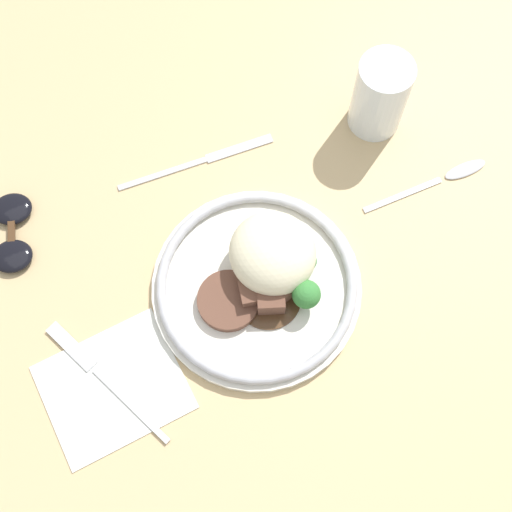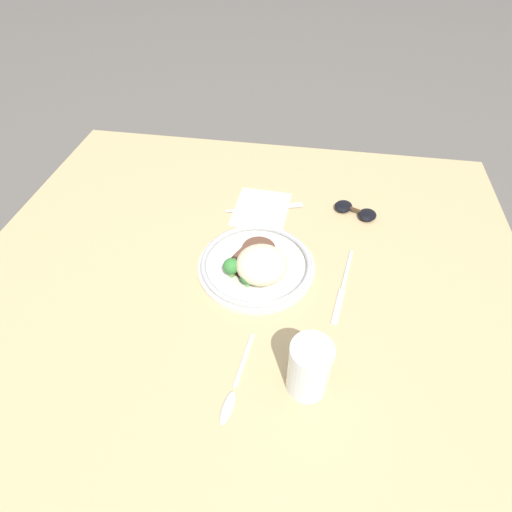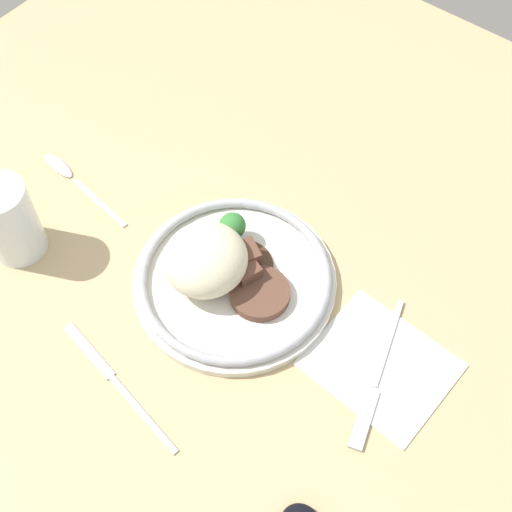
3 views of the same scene
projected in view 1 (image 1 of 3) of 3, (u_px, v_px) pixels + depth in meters
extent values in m
plane|color=#5B5651|center=(299.00, 292.00, 0.88)|extent=(8.00, 8.00, 0.00)
cube|color=tan|center=(300.00, 287.00, 0.86)|extent=(1.11, 1.17, 0.04)
cube|color=silver|center=(113.00, 387.00, 0.80)|extent=(0.16, 0.14, 0.00)
cylinder|color=silver|center=(257.00, 287.00, 0.84)|extent=(0.25, 0.25, 0.01)
torus|color=#B2B2B7|center=(257.00, 284.00, 0.82)|extent=(0.23, 0.23, 0.01)
ellipsoid|color=beige|center=(273.00, 253.00, 0.81)|extent=(0.10, 0.10, 0.07)
cylinder|color=brown|center=(228.00, 301.00, 0.82)|extent=(0.07, 0.07, 0.01)
cylinder|color=#472D19|center=(269.00, 299.00, 0.82)|extent=(0.08, 0.08, 0.00)
cube|color=brown|center=(283.00, 285.00, 0.81)|extent=(0.03, 0.03, 0.03)
cube|color=brown|center=(252.00, 294.00, 0.81)|extent=(0.04, 0.04, 0.03)
cube|color=brown|center=(278.00, 292.00, 0.82)|extent=(0.03, 0.03, 0.02)
cube|color=brown|center=(271.00, 298.00, 0.81)|extent=(0.04, 0.04, 0.03)
cylinder|color=#669E51|center=(305.00, 300.00, 0.82)|extent=(0.01, 0.01, 0.02)
sphere|color=#387F38|center=(306.00, 294.00, 0.80)|extent=(0.03, 0.03, 0.03)
cylinder|color=#669E51|center=(296.00, 271.00, 0.83)|extent=(0.01, 0.01, 0.01)
sphere|color=#387F38|center=(297.00, 265.00, 0.81)|extent=(0.03, 0.03, 0.03)
cylinder|color=#669E51|center=(280.00, 274.00, 0.83)|extent=(0.01, 0.01, 0.01)
sphere|color=#387F38|center=(281.00, 269.00, 0.81)|extent=(0.03, 0.03, 0.03)
cylinder|color=#669E51|center=(290.00, 270.00, 0.83)|extent=(0.01, 0.01, 0.01)
sphere|color=#387F38|center=(290.00, 265.00, 0.81)|extent=(0.03, 0.03, 0.03)
cylinder|color=#669E51|center=(303.00, 266.00, 0.83)|extent=(0.01, 0.01, 0.01)
sphere|color=#387F38|center=(304.00, 261.00, 0.81)|extent=(0.03, 0.03, 0.03)
cylinder|color=#F4AD19|center=(379.00, 101.00, 0.88)|extent=(0.06, 0.06, 0.09)
cylinder|color=white|center=(380.00, 96.00, 0.87)|extent=(0.07, 0.07, 0.11)
cube|color=silver|center=(131.00, 405.00, 0.79)|extent=(0.04, 0.11, 0.00)
cube|color=silver|center=(71.00, 346.00, 0.81)|extent=(0.04, 0.07, 0.00)
cube|color=silver|center=(164.00, 173.00, 0.89)|extent=(0.12, 0.03, 0.00)
cube|color=silver|center=(239.00, 148.00, 0.90)|extent=(0.09, 0.03, 0.00)
cube|color=silver|center=(402.00, 195.00, 0.88)|extent=(0.11, 0.02, 0.00)
ellipsoid|color=silver|center=(465.00, 169.00, 0.89)|extent=(0.06, 0.02, 0.01)
ellipsoid|color=black|center=(12.00, 256.00, 0.85)|extent=(0.06, 0.06, 0.01)
ellipsoid|color=black|center=(12.00, 209.00, 0.87)|extent=(0.06, 0.06, 0.01)
cube|color=#472D19|center=(11.00, 232.00, 0.86)|extent=(0.02, 0.03, 0.00)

